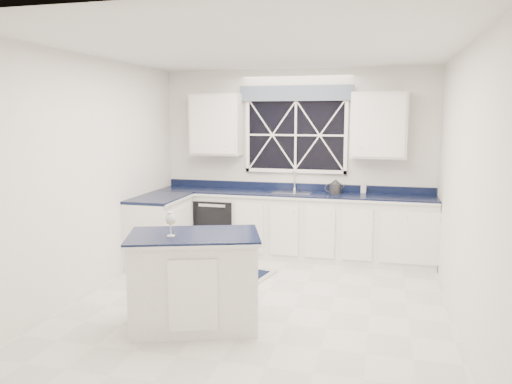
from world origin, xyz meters
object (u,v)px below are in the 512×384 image
(soap_bottle, at_px, (364,187))
(wine_glass, at_px, (170,220))
(kettle, at_px, (335,187))
(island, at_px, (195,280))
(faucet, at_px, (294,180))
(dishwasher, at_px, (219,225))

(soap_bottle, bearing_deg, wine_glass, -118.64)
(kettle, relative_size, soap_bottle, 1.74)
(kettle, xyz_separation_m, wine_glass, (-1.25, -2.83, 0.04))
(wine_glass, bearing_deg, island, 36.40)
(faucet, relative_size, kettle, 1.05)
(wine_glass, bearing_deg, faucet, 77.82)
(dishwasher, relative_size, island, 0.58)
(kettle, relative_size, wine_glass, 1.26)
(faucet, relative_size, soap_bottle, 1.82)
(dishwasher, bearing_deg, soap_bottle, 6.00)
(dishwasher, height_order, faucet, faucet)
(soap_bottle, bearing_deg, kettle, -156.69)
(faucet, xyz_separation_m, soap_bottle, (0.99, 0.03, -0.08))
(dishwasher, height_order, kettle, kettle)
(dishwasher, relative_size, faucet, 2.72)
(dishwasher, distance_m, kettle, 1.82)
(faucet, height_order, soap_bottle, faucet)
(kettle, height_order, wine_glass, kettle)
(faucet, bearing_deg, soap_bottle, 1.47)
(dishwasher, relative_size, kettle, 2.85)
(island, xyz_separation_m, soap_bottle, (1.46, 2.86, 0.56))
(island, relative_size, soap_bottle, 8.49)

